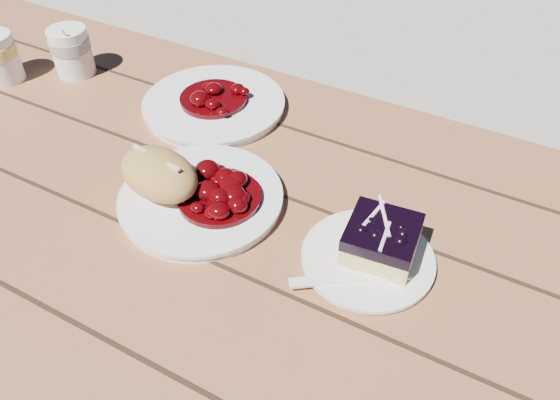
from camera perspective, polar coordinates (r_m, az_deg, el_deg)
The scene contains 10 objects.
picnic_table at distance 1.00m, azimuth -13.63°, elevation -4.94°, with size 2.00×1.55×0.75m.
main_plate at distance 0.82m, azimuth -8.23°, elevation 0.09°, with size 0.24×0.24×0.02m, color white.
goulash_stew at distance 0.79m, azimuth -6.44°, elevation 1.14°, with size 0.12×0.12×0.04m, color #460205, non-canonical shape.
bread_roll at distance 0.81m, azimuth -12.54°, elevation 2.67°, with size 0.13×0.09×0.07m, color tan.
dessert_plate at distance 0.74m, azimuth 9.14°, elevation -6.13°, with size 0.17×0.17×0.01m, color white.
blueberry_cake at distance 0.73m, azimuth 10.56°, elevation -4.05°, with size 0.10×0.10×0.05m.
fork_dessert at distance 0.71m, azimuth 6.02°, elevation -8.18°, with size 0.03×0.16×0.01m, color white, non-canonical shape.
coffee_cup at distance 1.17m, azimuth -20.94°, elevation 14.27°, with size 0.07×0.07×0.09m, color white.
second_plate at distance 1.01m, azimuth -6.91°, elevation 9.83°, with size 0.25×0.25×0.02m, color white.
second_stew at distance 1.00m, azimuth -7.05°, elevation 11.22°, with size 0.12×0.12×0.04m, color #460205, non-canonical shape.
Camera 1 is at (0.51, -0.45, 1.31)m, focal length 35.00 mm.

